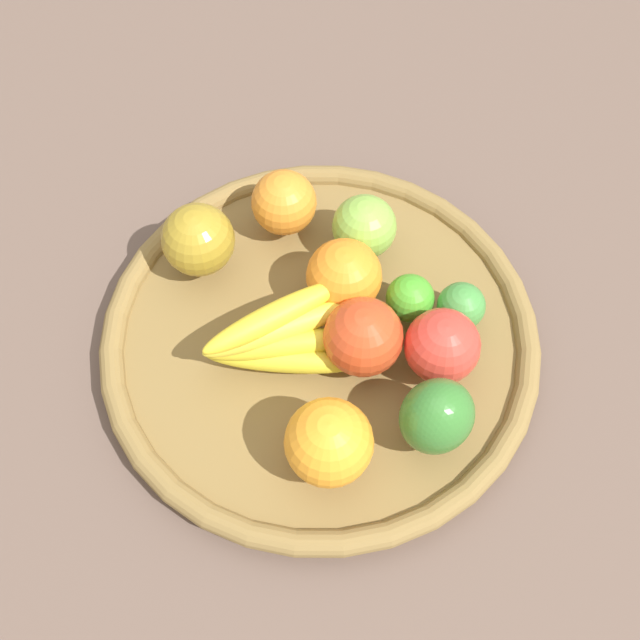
% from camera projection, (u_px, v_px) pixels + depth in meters
% --- Properties ---
extents(ground_plane, '(2.40, 2.40, 0.00)m').
position_uv_depth(ground_plane, '(320.00, 346.00, 0.84)').
color(ground_plane, brown).
rests_on(ground_plane, ground).
extents(basket, '(0.46, 0.46, 0.04)m').
position_uv_depth(basket, '(320.00, 338.00, 0.83)').
color(basket, olive).
rests_on(basket, ground_plane).
extents(orange_1, '(0.09, 0.09, 0.08)m').
position_uv_depth(orange_1, '(344.00, 276.00, 0.80)').
color(orange_1, orange).
rests_on(orange_1, basket).
extents(banana_bunch, '(0.10, 0.16, 0.06)m').
position_uv_depth(banana_bunch, '(279.00, 337.00, 0.77)').
color(banana_bunch, yellow).
rests_on(banana_bunch, basket).
extents(orange_0, '(0.09, 0.09, 0.07)m').
position_uv_depth(orange_0, '(284.00, 202.00, 0.85)').
color(orange_0, orange).
rests_on(orange_0, basket).
extents(apple_2, '(0.10, 0.10, 0.08)m').
position_uv_depth(apple_2, '(442.00, 346.00, 0.76)').
color(apple_2, red).
rests_on(apple_2, basket).
extents(bell_pepper, '(0.09, 0.10, 0.08)m').
position_uv_depth(bell_pepper, '(437.00, 416.00, 0.72)').
color(bell_pepper, '#37792F').
rests_on(bell_pepper, basket).
extents(lime_1, '(0.06, 0.06, 0.05)m').
position_uv_depth(lime_1, '(410.00, 298.00, 0.80)').
color(lime_1, green).
rests_on(lime_1, basket).
extents(orange_2, '(0.12, 0.12, 0.08)m').
position_uv_depth(orange_2, '(329.00, 442.00, 0.71)').
color(orange_2, orange).
rests_on(orange_2, basket).
extents(apple_0, '(0.11, 0.11, 0.08)m').
position_uv_depth(apple_0, '(363.00, 337.00, 0.76)').
color(apple_0, '#C8421F').
rests_on(apple_0, basket).
extents(apple_1, '(0.09, 0.09, 0.07)m').
position_uv_depth(apple_1, '(364.00, 227.00, 0.84)').
color(apple_1, '#84B845').
rests_on(apple_1, basket).
extents(lime_0, '(0.07, 0.07, 0.05)m').
position_uv_depth(lime_0, '(461.00, 306.00, 0.80)').
color(lime_0, '#459440').
rests_on(lime_0, basket).
extents(apple_3, '(0.10, 0.10, 0.08)m').
position_uv_depth(apple_3, '(198.00, 240.00, 0.82)').
color(apple_3, '#A38626').
rests_on(apple_3, basket).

